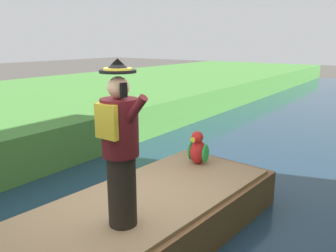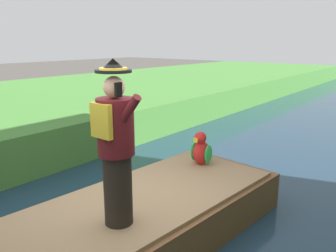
{
  "view_description": "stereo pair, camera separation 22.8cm",
  "coord_description": "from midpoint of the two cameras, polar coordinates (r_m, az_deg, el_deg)",
  "views": [
    {
      "loc": [
        2.66,
        -2.97,
        2.73
      ],
      "look_at": [
        0.06,
        0.62,
        1.61
      ],
      "focal_mm": 36.14,
      "sensor_mm": 36.0,
      "label": 1
    },
    {
      "loc": [
        2.85,
        -2.83,
        2.73
      ],
      "look_at": [
        0.06,
        0.62,
        1.61
      ],
      "focal_mm": 36.14,
      "sensor_mm": 36.0,
      "label": 2
    }
  ],
  "objects": [
    {
      "name": "ground_plane",
      "position": [
        4.84,
        -4.05,
        -20.19
      ],
      "size": [
        80.0,
        80.0,
        0.0
      ],
      "primitive_type": "plane",
      "color": "#4C4742"
    },
    {
      "name": "canal_water",
      "position": [
        4.82,
        -4.06,
        -19.7
      ],
      "size": [
        6.04,
        48.0,
        0.1
      ],
      "primitive_type": "cube",
      "color": "#1E384C",
      "rests_on": "ground"
    },
    {
      "name": "boat",
      "position": [
        4.77,
        -2.3,
        -15.08
      ],
      "size": [
        2.12,
        4.33,
        0.61
      ],
      "color": "brown",
      "rests_on": "canal_water"
    },
    {
      "name": "person_pirate",
      "position": [
        3.67,
        -6.99,
        -3.28
      ],
      "size": [
        0.61,
        0.42,
        1.85
      ],
      "rotation": [
        0.0,
        0.0,
        0.05
      ],
      "color": "black",
      "rests_on": "boat"
    },
    {
      "name": "parrot_plush",
      "position": [
        5.71,
        6.75,
        -4.07
      ],
      "size": [
        0.36,
        0.34,
        0.57
      ],
      "color": "red",
      "rests_on": "boat"
    }
  ]
}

